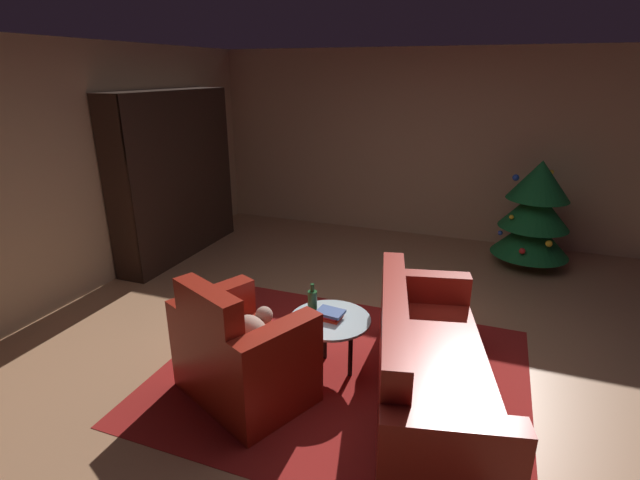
% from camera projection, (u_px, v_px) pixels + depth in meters
% --- Properties ---
extents(ground_plane, '(8.16, 8.16, 0.00)m').
position_uv_depth(ground_plane, '(364.00, 361.00, 3.90)').
color(ground_plane, '#AC7A55').
extents(wall_back, '(6.36, 0.06, 2.56)m').
position_uv_depth(wall_back, '(433.00, 146.00, 6.49)').
color(wall_back, tan).
rests_on(wall_back, ground).
extents(wall_left, '(0.06, 6.92, 2.56)m').
position_uv_depth(wall_left, '(49.00, 180.00, 4.50)').
color(wall_left, tan).
rests_on(wall_left, ground).
extents(area_rug, '(2.79, 2.35, 0.01)m').
position_uv_depth(area_rug, '(342.00, 373.00, 3.74)').
color(area_rug, maroon).
rests_on(area_rug, ground).
extents(bookshelf_unit, '(0.39, 1.98, 2.05)m').
position_uv_depth(bookshelf_unit, '(182.00, 174.00, 5.98)').
color(bookshelf_unit, black).
rests_on(bookshelf_unit, ground).
extents(armchair_red, '(1.13, 1.01, 0.94)m').
position_uv_depth(armchair_red, '(241.00, 355.00, 3.39)').
color(armchair_red, maroon).
rests_on(armchair_red, ground).
extents(couch_red, '(1.15, 2.07, 0.85)m').
position_uv_depth(couch_red, '(426.00, 372.00, 3.27)').
color(couch_red, maroon).
rests_on(couch_red, ground).
extents(coffee_table, '(0.63, 0.63, 0.47)m').
position_uv_depth(coffee_table, '(330.00, 324.00, 3.64)').
color(coffee_table, black).
rests_on(coffee_table, ground).
extents(book_stack_on_table, '(0.22, 0.17, 0.06)m').
position_uv_depth(book_stack_on_table, '(330.00, 314.00, 3.62)').
color(book_stack_on_table, red).
rests_on(book_stack_on_table, coffee_table).
extents(bottle_on_table, '(0.07, 0.07, 0.24)m').
position_uv_depth(bottle_on_table, '(312.00, 301.00, 3.69)').
color(bottle_on_table, '#235329').
rests_on(bottle_on_table, coffee_table).
extents(decorated_tree, '(0.90, 0.90, 1.30)m').
position_uv_depth(decorated_tree, '(535.00, 213.00, 5.59)').
color(decorated_tree, brown).
rests_on(decorated_tree, ground).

